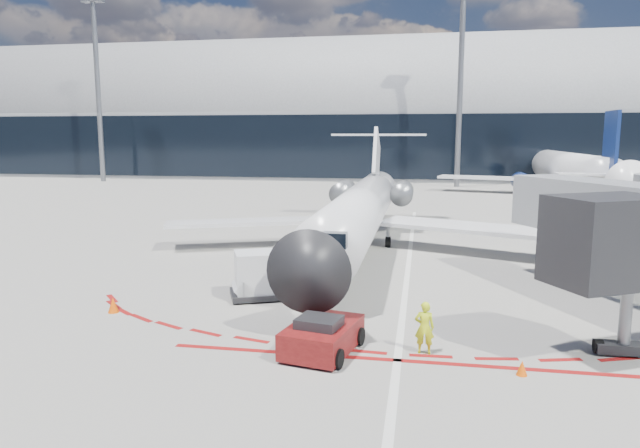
% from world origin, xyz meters
% --- Properties ---
extents(ground, '(260.00, 260.00, 0.00)m').
position_xyz_m(ground, '(0.00, 0.00, 0.00)').
color(ground, slate).
rests_on(ground, ground).
extents(apron_centerline, '(0.25, 40.00, 0.01)m').
position_xyz_m(apron_centerline, '(0.00, 2.00, 0.01)').
color(apron_centerline, silver).
rests_on(apron_centerline, ground).
extents(apron_stop_bar, '(14.00, 0.25, 0.01)m').
position_xyz_m(apron_stop_bar, '(0.00, -11.50, 0.01)').
color(apron_stop_bar, maroon).
rests_on(apron_stop_bar, ground).
extents(terminal_building, '(150.00, 24.15, 24.00)m').
position_xyz_m(terminal_building, '(0.00, 64.97, 8.52)').
color(terminal_building, '#989B9E').
rests_on(terminal_building, ground).
extents(light_mast_west, '(0.70, 0.70, 25.00)m').
position_xyz_m(light_mast_west, '(-45.00, 48.00, 12.50)').
color(light_mast_west, slate).
rests_on(light_mast_west, ground).
extents(light_mast_centre, '(0.70, 0.70, 25.00)m').
position_xyz_m(light_mast_centre, '(5.00, 48.00, 12.50)').
color(light_mast_centre, slate).
rests_on(light_mast_centre, ground).
extents(regional_jet, '(23.47, 28.94, 7.25)m').
position_xyz_m(regional_jet, '(-2.85, 4.52, 2.42)').
color(regional_jet, white).
rests_on(regional_jet, ground).
extents(pushback_tug, '(2.45, 4.69, 1.19)m').
position_xyz_m(pushback_tug, '(-2.32, -11.24, 0.53)').
color(pushback_tug, '#510B0C').
rests_on(pushback_tug, ground).
extents(ramp_worker, '(0.61, 0.40, 1.64)m').
position_xyz_m(ramp_worker, '(0.77, -10.77, 0.82)').
color(ramp_worker, '#CDE518').
rests_on(ramp_worker, ground).
extents(uld_container, '(2.58, 2.41, 1.93)m').
position_xyz_m(uld_container, '(-6.01, -5.91, 0.96)').
color(uld_container, black).
rests_on(uld_container, ground).
extents(safety_cone_left, '(0.41, 0.41, 0.57)m').
position_xyz_m(safety_cone_left, '(-10.79, -8.71, 0.29)').
color(safety_cone_left, '#F05405').
rests_on(safety_cone_left, ground).
extents(safety_cone_right, '(0.31, 0.31, 0.43)m').
position_xyz_m(safety_cone_right, '(3.47, -11.95, 0.21)').
color(safety_cone_right, '#F05405').
rests_on(safety_cone_right, ground).
extents(bg_airliner_0, '(33.86, 35.85, 10.95)m').
position_xyz_m(bg_airliner_0, '(16.92, 41.23, 5.48)').
color(bg_airliner_0, white).
rests_on(bg_airliner_0, ground).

